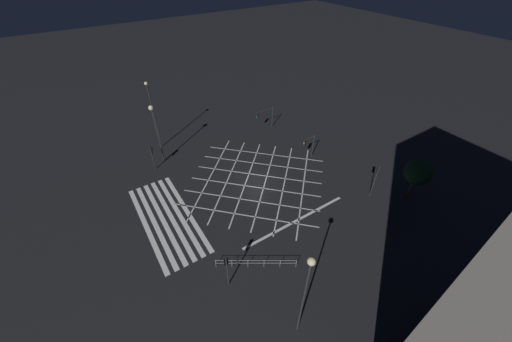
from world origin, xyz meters
The scene contains 12 objects.
ground_plane centered at (0.00, 0.00, 0.00)m, with size 200.00×200.00×0.00m, color black.
road_markings centered at (0.45, -6.53, 0.00)m, with size 20.13×24.21×0.01m.
traffic_light_se_main centered at (10.34, -9.60, 2.80)m, with size 0.39×0.36×3.91m.
traffic_light_ne_main centered at (9.57, 9.93, 3.25)m, with size 0.39×0.36×4.57m.
traffic_light_nw_cross centered at (-10.03, 7.88, 2.55)m, with size 0.36×3.11×3.43m.
traffic_light_median_north centered at (-0.32, 8.57, 2.45)m, with size 0.36×1.91×3.37m.
traffic_light_sw_cross centered at (-9.30, -9.86, 2.53)m, with size 0.36×0.39×3.53m.
street_lamp_east centered at (-14.06, -7.54, 6.49)m, with size 0.47×0.47×9.86m.
street_lamp_west centered at (16.66, -6.87, 6.70)m, with size 0.54×0.54×9.49m.
street_lamp_far centered at (-10.44, -8.39, 6.45)m, with size 0.63×0.63×8.31m.
street_tree_near centered at (12.17, 13.58, 3.78)m, with size 2.96×2.96×5.28m.
pedestrian_railing centered at (10.30, -6.64, 0.67)m, with size 4.09×6.32×1.05m.
Camera 1 is at (22.92, -14.77, 23.84)m, focal length 20.00 mm.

